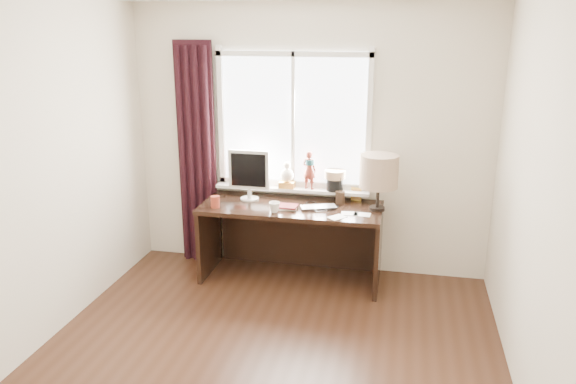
% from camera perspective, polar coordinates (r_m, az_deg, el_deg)
% --- Properties ---
extents(floor, '(3.50, 4.00, 0.00)m').
position_cam_1_polar(floor, '(4.17, -3.06, -18.35)').
color(floor, '#3F2416').
rests_on(floor, ground).
extents(wall_back, '(3.50, 0.00, 2.60)m').
position_cam_1_polar(wall_back, '(5.48, 2.15, 5.20)').
color(wall_back, beige).
rests_on(wall_back, ground).
extents(wall_left, '(0.00, 4.00, 2.60)m').
position_cam_1_polar(wall_left, '(4.37, -26.08, 0.47)').
color(wall_left, beige).
rests_on(wall_left, ground).
extents(wall_right, '(0.00, 4.00, 2.60)m').
position_cam_1_polar(wall_right, '(3.57, 24.90, -2.81)').
color(wall_right, beige).
rests_on(wall_right, ground).
extents(laptop, '(0.38, 0.32, 0.03)m').
position_cam_1_polar(laptop, '(5.21, 3.14, -1.56)').
color(laptop, silver).
rests_on(laptop, desk).
extents(mug, '(0.14, 0.14, 0.10)m').
position_cam_1_polar(mug, '(5.09, -1.39, -1.52)').
color(mug, white).
rests_on(mug, desk).
extents(red_cup, '(0.08, 0.08, 0.11)m').
position_cam_1_polar(red_cup, '(5.27, -7.40, -0.99)').
color(red_cup, maroon).
rests_on(red_cup, desk).
extents(window, '(1.52, 0.21, 1.40)m').
position_cam_1_polar(window, '(5.45, 0.64, 5.24)').
color(window, white).
rests_on(window, ground).
extents(curtain, '(0.38, 0.09, 2.25)m').
position_cam_1_polar(curtain, '(5.73, -9.27, 3.61)').
color(curtain, black).
rests_on(curtain, floor).
extents(desk, '(1.70, 0.70, 0.75)m').
position_cam_1_polar(desk, '(5.46, 0.53, -3.52)').
color(desk, black).
rests_on(desk, floor).
extents(monitor, '(0.40, 0.18, 0.49)m').
position_cam_1_polar(monitor, '(5.41, -3.99, 2.05)').
color(monitor, beige).
rests_on(monitor, desk).
extents(notebook_stack, '(0.24, 0.19, 0.03)m').
position_cam_1_polar(notebook_stack, '(5.21, -0.26, -1.51)').
color(notebook_stack, beige).
rests_on(notebook_stack, desk).
extents(brush_holder, '(0.09, 0.09, 0.25)m').
position_cam_1_polar(brush_holder, '(5.36, 5.32, -0.53)').
color(brush_holder, black).
rests_on(brush_holder, desk).
extents(icon_frame, '(0.10, 0.04, 0.13)m').
position_cam_1_polar(icon_frame, '(5.46, 6.95, -0.22)').
color(icon_frame, gold).
rests_on(icon_frame, desk).
extents(table_lamp, '(0.35, 0.35, 0.52)m').
position_cam_1_polar(table_lamp, '(5.13, 9.22, 2.03)').
color(table_lamp, black).
rests_on(table_lamp, desk).
extents(loose_papers, '(0.38, 0.27, 0.00)m').
position_cam_1_polar(loose_papers, '(5.06, 6.27, -2.34)').
color(loose_papers, white).
rests_on(loose_papers, desk).
extents(desk_cables, '(0.35, 0.27, 0.01)m').
position_cam_1_polar(desk_cables, '(5.26, 3.79, -1.48)').
color(desk_cables, black).
rests_on(desk_cables, desk).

